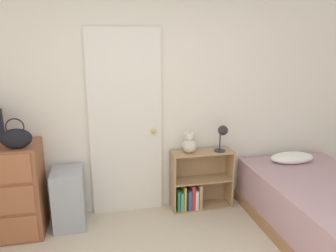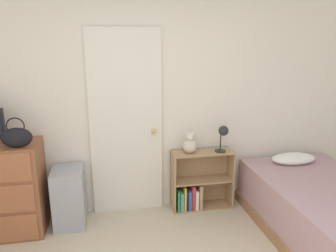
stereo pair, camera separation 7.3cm
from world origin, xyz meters
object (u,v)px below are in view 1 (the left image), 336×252
(teddy_bear, at_px, (189,144))
(bed, at_px, (326,209))
(bookshelf, at_px, (197,186))
(storage_bin, at_px, (69,198))
(handbag, at_px, (16,138))
(desk_lamp, at_px, (222,133))

(teddy_bear, bearing_deg, bed, -33.12)
(bookshelf, bearing_deg, storage_bin, -176.64)
(teddy_bear, bearing_deg, storage_bin, -176.68)
(handbag, xyz_separation_m, storage_bin, (0.40, 0.17, -0.74))
(bookshelf, xyz_separation_m, bed, (1.12, -0.80, -0.00))
(teddy_bear, height_order, desk_lamp, desk_lamp)
(handbag, height_order, desk_lamp, handbag)
(storage_bin, bearing_deg, bed, -15.67)
(desk_lamp, bearing_deg, bed, -41.86)
(storage_bin, relative_size, bed, 0.34)
(teddy_bear, relative_size, desk_lamp, 0.79)
(bed, bearing_deg, storage_bin, 164.33)
(desk_lamp, relative_size, bed, 0.17)
(bookshelf, bearing_deg, desk_lamp, -9.36)
(storage_bin, relative_size, teddy_bear, 2.58)
(bookshelf, distance_m, desk_lamp, 0.70)
(storage_bin, bearing_deg, teddy_bear, 3.32)
(handbag, height_order, bookshelf, handbag)
(teddy_bear, bearing_deg, handbag, -171.76)
(handbag, distance_m, storage_bin, 0.86)
(desk_lamp, bearing_deg, bookshelf, 170.64)
(bookshelf, distance_m, bed, 1.38)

